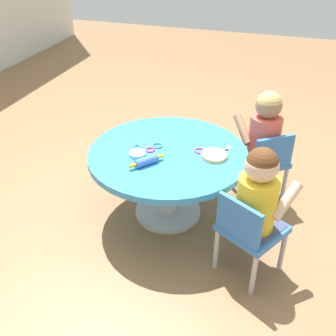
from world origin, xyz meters
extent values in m
plane|color=olive|center=(0.00, 0.00, 0.00)|extent=(10.00, 10.00, 0.00)
cylinder|color=silver|center=(0.00, 0.00, 0.01)|extent=(0.44, 0.44, 0.03)
cylinder|color=silver|center=(0.00, 0.00, 0.22)|extent=(0.12, 0.12, 0.44)
cylinder|color=#338CD1|center=(0.00, 0.00, 0.46)|extent=(0.99, 0.99, 0.04)
cylinder|color=#B7B7BC|center=(-0.29, -0.76, 0.14)|extent=(0.03, 0.03, 0.28)
cylinder|color=#B7B7BC|center=(-0.16, -0.54, 0.14)|extent=(0.03, 0.03, 0.28)
cylinder|color=#B7B7BC|center=(-0.51, -0.63, 0.14)|extent=(0.03, 0.03, 0.28)
cylinder|color=#B7B7BC|center=(-0.38, -0.41, 0.14)|extent=(0.03, 0.03, 0.28)
cube|color=blue|center=(-0.34, -0.59, 0.30)|extent=(0.41, 0.41, 0.04)
cube|color=blue|center=(-0.45, -0.52, 0.43)|extent=(0.16, 0.25, 0.22)
cube|color=#3F4772|center=(-0.34, -0.59, 0.30)|extent=(0.37, 0.36, 0.04)
cylinder|color=yellow|center=(-0.34, -0.59, 0.47)|extent=(0.21, 0.21, 0.30)
sphere|color=beige|center=(-0.34, -0.59, 0.70)|extent=(0.17, 0.17, 0.17)
sphere|color=#593319|center=(-0.34, -0.59, 0.71)|extent=(0.16, 0.16, 0.16)
cylinder|color=beige|center=(-0.30, -0.73, 0.49)|extent=(0.21, 0.15, 0.17)
cylinder|color=beige|center=(-0.19, -0.54, 0.49)|extent=(0.21, 0.15, 0.17)
cylinder|color=#B7B7BC|center=(0.58, -0.57, 0.14)|extent=(0.03, 0.03, 0.28)
cylinder|color=#B7B7BC|center=(0.43, -0.36, 0.14)|extent=(0.03, 0.03, 0.28)
cylinder|color=#B7B7BC|center=(0.38, -0.72, 0.14)|extent=(0.03, 0.03, 0.28)
cylinder|color=#B7B7BC|center=(0.22, -0.52, 0.14)|extent=(0.03, 0.03, 0.28)
cube|color=blue|center=(0.40, -0.54, 0.30)|extent=(0.42, 0.42, 0.04)
cube|color=blue|center=(0.29, -0.62, 0.43)|extent=(0.18, 0.23, 0.22)
cube|color=#3F4772|center=(0.40, -0.54, 0.30)|extent=(0.38, 0.38, 0.04)
cylinder|color=#D8594C|center=(0.40, -0.54, 0.47)|extent=(0.21, 0.21, 0.30)
sphere|color=#997051|center=(0.40, -0.54, 0.70)|extent=(0.17, 0.17, 0.17)
sphere|color=tan|center=(0.40, -0.54, 0.71)|extent=(0.16, 0.16, 0.16)
cylinder|color=#997051|center=(0.55, -0.57, 0.49)|extent=(0.20, 0.17, 0.17)
cylinder|color=#997051|center=(0.42, -0.39, 0.49)|extent=(0.20, 0.17, 0.17)
cylinder|color=#3F72CC|center=(-0.18, 0.07, 0.51)|extent=(0.14, 0.13, 0.05)
cylinder|color=yellow|center=(-0.26, 0.13, 0.51)|extent=(0.05, 0.05, 0.02)
cylinder|color=yellow|center=(-0.11, 0.02, 0.51)|extent=(0.05, 0.05, 0.02)
cube|color=silver|center=(0.12, -0.34, 0.49)|extent=(0.11, 0.02, 0.01)
cube|color=silver|center=(0.12, -0.34, 0.49)|extent=(0.11, 0.06, 0.01)
torus|color=#3F72CC|center=(0.06, -0.35, 0.49)|extent=(0.04, 0.04, 0.01)
torus|color=#3F72CC|center=(0.06, -0.31, 0.49)|extent=(0.04, 0.04, 0.01)
cylinder|color=#F2CC72|center=(0.02, -0.28, 0.49)|extent=(0.16, 0.16, 0.02)
cylinder|color=#8CCCF2|center=(-0.10, 0.16, 0.49)|extent=(0.11, 0.11, 0.02)
torus|color=#3F99D8|center=(-0.01, 0.20, 0.49)|extent=(0.05, 0.05, 0.01)
torus|color=#D83FA5|center=(-0.02, 0.11, 0.49)|extent=(0.06, 0.06, 0.01)
torus|color=#3F99D8|center=(0.04, 0.08, 0.49)|extent=(0.07, 0.07, 0.01)
torus|color=#D83FA5|center=(0.06, -0.19, 0.49)|extent=(0.07, 0.07, 0.01)
camera|label=1|loc=(-2.04, -0.66, 1.73)|focal=42.93mm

